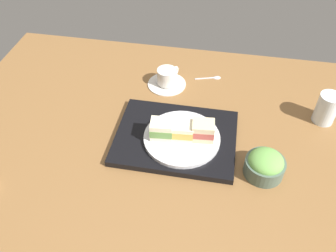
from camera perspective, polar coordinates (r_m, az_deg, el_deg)
name	(u,v)px	position (r cm, az deg, el deg)	size (l,w,h in cm)	color
ground_plane	(160,136)	(113.16, -1.29, -1.60)	(140.00, 100.00, 3.00)	brown
serving_tray	(176,138)	(109.18, 1.27, -1.87)	(36.66, 28.36, 2.03)	black
sandwich_plate	(182,138)	(106.89, 2.25, -1.93)	(23.17, 23.17, 1.21)	silver
sandwich_near	(161,129)	(104.59, -1.06, -0.50)	(7.13, 6.11, 5.68)	#EFE5C1
sandwich_middle	(182,131)	(104.66, 2.29, -0.76)	(7.01, 5.97, 5.00)	#EFE5C1
sandwich_far	(203,131)	(104.55, 5.65, -0.73)	(6.97, 5.94, 5.83)	beige
salad_bowl	(265,165)	(102.30, 15.37, -6.02)	(11.22, 11.22, 7.72)	#4C6051
coffee_cup	(167,79)	(128.97, -0.17, 7.66)	(13.90, 13.90, 6.46)	silver
drinking_glass	(327,108)	(123.44, 24.21, 2.60)	(6.83, 6.83, 10.35)	silver
teaspoon	(214,77)	(134.49, 7.36, 7.80)	(9.74, 4.02, 0.80)	silver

